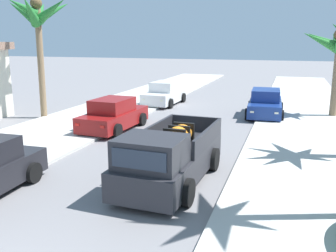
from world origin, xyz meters
TOP-DOWN VIEW (x-y plane):
  - sidewalk_left at (-5.68, 12.00)m, footprint 5.16×60.00m
  - sidewalk_right at (5.68, 12.00)m, footprint 5.16×60.00m
  - curb_left at (-4.50, 12.00)m, footprint 0.16×60.00m
  - curb_right at (4.50, 12.00)m, footprint 0.16×60.00m
  - pickup_truck at (1.41, 7.13)m, footprint 2.35×5.28m
  - car_left_near at (-3.33, 20.43)m, footprint 2.15×4.31m
  - car_left_mid at (3.43, 18.48)m, footprint 2.17×4.32m
  - car_left_far at (-3.33, 12.78)m, footprint 2.19×4.33m
  - palm_tree_right_mid at (-8.25, 14.10)m, footprint 4.20×3.84m

SIDE VIEW (x-z plane):
  - curb_left at x=-4.50m, z-range 0.00..0.10m
  - curb_right at x=4.50m, z-range 0.00..0.10m
  - sidewalk_left at x=-5.68m, z-range 0.00..0.12m
  - sidewalk_right at x=5.68m, z-range 0.00..0.12m
  - car_left_near at x=-3.33m, z-range -0.06..1.48m
  - car_left_mid at x=3.43m, z-range -0.06..1.48m
  - car_left_far at x=-3.33m, z-range -0.06..1.48m
  - pickup_truck at x=1.41m, z-range -0.09..1.71m
  - palm_tree_right_mid at x=-8.25m, z-range 2.12..8.64m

